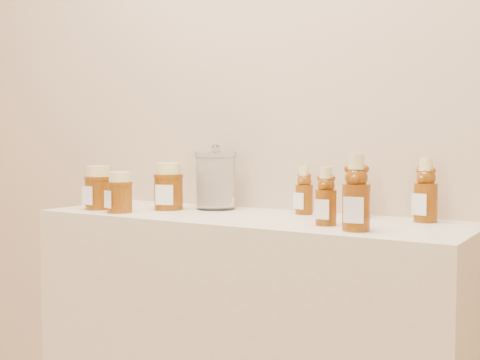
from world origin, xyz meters
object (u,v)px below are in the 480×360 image
Objects in this scene: bear_bottle_front_left at (326,192)px; glass_canister at (216,178)px; honey_jar_left at (98,188)px; bear_bottle_back_left at (304,187)px.

glass_canister reaches higher than bear_bottle_front_left.
bear_bottle_back_left is at bearing 27.85° from honey_jar_left.
glass_canister is (-0.43, 0.16, 0.02)m from bear_bottle_front_left.
glass_canister reaches higher than bear_bottle_back_left.
bear_bottle_front_left is 0.73m from honey_jar_left.
glass_canister is at bearing -163.22° from bear_bottle_back_left.
bear_bottle_front_left reaches higher than bear_bottle_back_left.
honey_jar_left is at bearing -148.02° from bear_bottle_back_left.
bear_bottle_back_left is at bearing 4.86° from glass_canister.
glass_canister is at bearing 157.67° from bear_bottle_front_left.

